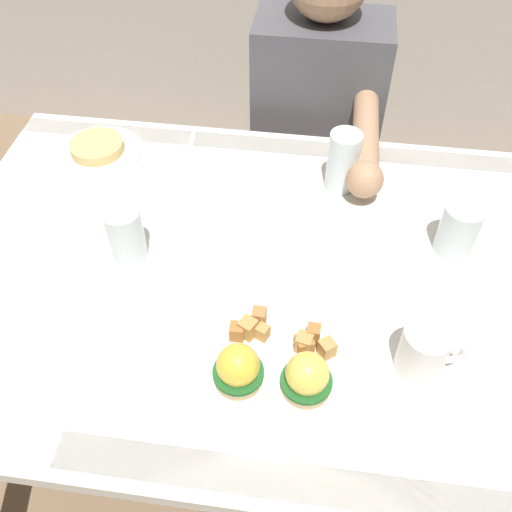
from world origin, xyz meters
The scene contains 10 objects.
ground_plane centered at (0.00, 0.00, 0.00)m, with size 6.00×6.00×0.00m, color #7F664C.
dining_table centered at (0.00, 0.00, 0.63)m, with size 1.20×0.90×0.74m.
eggs_benedict_plate centered at (0.10, -0.24, 0.77)m, with size 0.27×0.27×0.09m.
coffee_mug centered at (0.34, -0.17, 0.79)m, with size 0.11×0.08×0.09m.
fork centered at (-0.07, 0.05, 0.74)m, with size 0.15×0.07×0.00m.
water_glass_near centered at (-0.21, 0.01, 0.79)m, with size 0.07×0.07×0.11m.
water_glass_far centered at (0.19, 0.27, 0.80)m, with size 0.07×0.07×0.14m.
water_glass_extra centered at (0.42, 0.11, 0.79)m, with size 0.08×0.08×0.11m.
side_plate centered at (-0.38, 0.30, 0.75)m, with size 0.20×0.20×0.04m.
diner_person centered at (0.12, 0.60, 0.65)m, with size 0.34×0.54×1.14m.
Camera 1 is at (0.14, -0.72, 1.58)m, focal length 40.14 mm.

